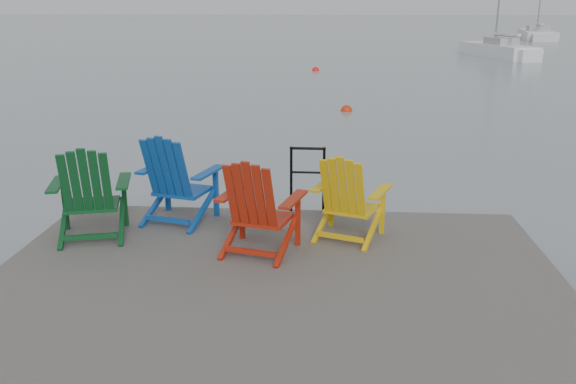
# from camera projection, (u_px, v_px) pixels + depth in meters

# --- Properties ---
(ground) EXTENTS (400.00, 400.00, 0.00)m
(ground) POSITION_uv_depth(u_px,v_px,m) (272.00, 335.00, 6.17)
(ground) COLOR slate
(ground) RESTS_ON ground
(dock) EXTENTS (6.00, 5.00, 1.40)m
(dock) POSITION_uv_depth(u_px,v_px,m) (272.00, 305.00, 6.07)
(dock) COLOR #292725
(dock) RESTS_ON ground
(handrail) EXTENTS (0.48, 0.04, 0.90)m
(handrail) POSITION_uv_depth(u_px,v_px,m) (308.00, 173.00, 8.18)
(handrail) COLOR black
(handrail) RESTS_ON dock
(chair_green) EXTENTS (1.06, 1.01, 1.15)m
(chair_green) POSITION_uv_depth(u_px,v_px,m) (89.00, 192.00, 7.22)
(chair_green) COLOR #0B401B
(chair_green) RESTS_ON dock
(chair_blue) EXTENTS (1.08, 1.03, 1.17)m
(chair_blue) POSITION_uv_depth(u_px,v_px,m) (176.00, 178.00, 7.76)
(chair_blue) COLOR #0D4090
(chair_blue) RESTS_ON dock
(chair_red) EXTENTS (1.03, 0.98, 1.12)m
(chair_red) POSITION_uv_depth(u_px,v_px,m) (258.00, 206.00, 6.78)
(chair_red) COLOR #9E1D0B
(chair_red) RESTS_ON dock
(chair_yellow) EXTENTS (1.01, 0.96, 1.05)m
(chair_yellow) POSITION_uv_depth(u_px,v_px,m) (348.00, 197.00, 7.21)
(chair_yellow) COLOR gold
(chair_yellow) RESTS_ON dock
(sailboat_near) EXTENTS (3.60, 7.28, 9.91)m
(sailboat_near) POSITION_uv_depth(u_px,v_px,m) (497.00, 51.00, 38.62)
(sailboat_near) COLOR white
(sailboat_near) RESTS_ON ground
(sailboat_mid) EXTENTS (4.63, 10.63, 13.98)m
(sailboat_mid) POSITION_uv_depth(u_px,v_px,m) (537.00, 35.00, 59.08)
(sailboat_mid) COLOR silver
(sailboat_mid) RESTS_ON ground
(buoy_a) EXTENTS (0.37, 0.37, 0.37)m
(buoy_a) POSITION_uv_depth(u_px,v_px,m) (346.00, 111.00, 19.17)
(buoy_a) COLOR red
(buoy_a) RESTS_ON ground
(buoy_b) EXTENTS (0.36, 0.36, 0.36)m
(buoy_b) POSITION_uv_depth(u_px,v_px,m) (316.00, 71.00, 30.84)
(buoy_b) COLOR #F80F0E
(buoy_b) RESTS_ON ground
(buoy_d) EXTENTS (0.39, 0.39, 0.39)m
(buoy_d) POSITION_uv_depth(u_px,v_px,m) (509.00, 54.00, 41.02)
(buoy_d) COLOR red
(buoy_d) RESTS_ON ground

